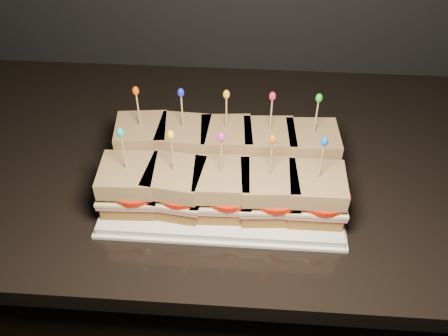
{
  "coord_description": "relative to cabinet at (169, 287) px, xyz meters",
  "views": [
    {
      "loc": [
        0.19,
        0.89,
        1.57
      ],
      "look_at": [
        0.14,
        1.56,
        0.97
      ],
      "focal_mm": 40.0,
      "sensor_mm": 36.0,
      "label": 1
    }
  ],
  "objects": [
    {
      "name": "sandwich_2_tomato",
      "position": [
        0.17,
        -0.05,
        0.54
      ],
      "size": [
        0.09,
        0.09,
        0.01
      ],
      "primitive_type": "cylinder",
      "color": "red",
      "rests_on": "sandwich_2_cheese"
    },
    {
      "name": "sandwich_7_ham",
      "position": [
        0.16,
        -0.16,
        0.52
      ],
      "size": [
        0.1,
        0.1,
        0.01
      ],
      "primitive_type": "cube",
      "rotation": [
        0.0,
        0.0,
        0.04
      ],
      "color": "#CE746C",
      "rests_on": "sandwich_7_bread_bot"
    },
    {
      "name": "platter",
      "position": [
        0.16,
        -0.1,
        0.48
      ],
      "size": [
        0.42,
        0.26,
        0.02
      ],
      "primitive_type": "cube",
      "color": "white",
      "rests_on": "granite_slab"
    },
    {
      "name": "sandwich_2_bread_bot",
      "position": [
        0.16,
        -0.04,
        0.5
      ],
      "size": [
        0.1,
        0.1,
        0.03
      ],
      "primitive_type": "cube",
      "rotation": [
        0.0,
        0.0,
        0.09
      ],
      "color": "brown",
      "rests_on": "platter"
    },
    {
      "name": "sandwich_0_ham",
      "position": [
        -0.0,
        -0.04,
        0.52
      ],
      "size": [
        0.11,
        0.11,
        0.01
      ],
      "primitive_type": "cube",
      "rotation": [
        0.0,
        0.0,
        0.11
      ],
      "color": "#CE746C",
      "rests_on": "sandwich_0_bread_bot"
    },
    {
      "name": "cabinet",
      "position": [
        0.0,
        0.0,
        0.0
      ],
      "size": [
        2.29,
        0.66,
        0.87
      ],
      "primitive_type": "cube",
      "color": "black",
      "rests_on": "ground"
    },
    {
      "name": "sandwich_7_bread_top",
      "position": [
        0.16,
        -0.16,
        0.56
      ],
      "size": [
        0.1,
        0.1,
        0.03
      ],
      "primitive_type": "cube",
      "rotation": [
        0.0,
        0.0,
        0.04
      ],
      "color": "brown",
      "rests_on": "sandwich_7_tomato"
    },
    {
      "name": "sandwich_9_pick",
      "position": [
        0.31,
        -0.16,
        0.6
      ],
      "size": [
        0.0,
        0.0,
        0.09
      ],
      "primitive_type": "cylinder",
      "color": "tan",
      "rests_on": "sandwich_9_bread_top"
    },
    {
      "name": "sandwich_4_bread_top",
      "position": [
        0.31,
        -0.04,
        0.56
      ],
      "size": [
        0.1,
        0.1,
        0.03
      ],
      "primitive_type": "cube",
      "rotation": [
        0.0,
        0.0,
        0.06
      ],
      "color": "brown",
      "rests_on": "sandwich_4_tomato"
    },
    {
      "name": "sandwich_5_tomato",
      "position": [
        0.01,
        -0.17,
        0.54
      ],
      "size": [
        0.09,
        0.09,
        0.01
      ],
      "primitive_type": "cylinder",
      "color": "red",
      "rests_on": "sandwich_5_cheese"
    },
    {
      "name": "sandwich_3_cheese",
      "position": [
        0.24,
        -0.04,
        0.53
      ],
      "size": [
        0.11,
        0.11,
        0.01
      ],
      "primitive_type": "cube",
      "rotation": [
        0.0,
        0.0,
        0.07
      ],
      "color": "beige",
      "rests_on": "sandwich_3_ham"
    },
    {
      "name": "sandwich_3_pick",
      "position": [
        0.24,
        -0.04,
        0.6
      ],
      "size": [
        0.0,
        0.0,
        0.09
      ],
      "primitive_type": "cylinder",
      "color": "tan",
      "rests_on": "sandwich_3_bread_top"
    },
    {
      "name": "sandwich_3_tomato",
      "position": [
        0.25,
        -0.05,
        0.54
      ],
      "size": [
        0.09,
        0.09,
        0.01
      ],
      "primitive_type": "cylinder",
      "color": "red",
      "rests_on": "sandwich_3_cheese"
    },
    {
      "name": "sandwich_1_tomato",
      "position": [
        0.09,
        -0.05,
        0.54
      ],
      "size": [
        0.09,
        0.09,
        0.01
      ],
      "primitive_type": "cylinder",
      "color": "red",
      "rests_on": "sandwich_1_cheese"
    },
    {
      "name": "sandwich_8_bread_bot",
      "position": [
        0.24,
        -0.16,
        0.5
      ],
      "size": [
        0.1,
        0.1,
        0.03
      ],
      "primitive_type": "cube",
      "rotation": [
        0.0,
        0.0,
        0.07
      ],
      "color": "brown",
      "rests_on": "platter"
    },
    {
      "name": "sandwich_5_bread_bot",
      "position": [
        -0.0,
        -0.16,
        0.5
      ],
      "size": [
        0.1,
        0.1,
        0.03
      ],
      "primitive_type": "cube",
      "rotation": [
        0.0,
        0.0,
        0.04
      ],
      "color": "brown",
      "rests_on": "platter"
    },
    {
      "name": "sandwich_3_ham",
      "position": [
        0.24,
        -0.04,
        0.52
      ],
      "size": [
        0.11,
        0.1,
        0.01
      ],
      "primitive_type": "cube",
      "rotation": [
        0.0,
        0.0,
        0.07
      ],
      "color": "#CE746C",
      "rests_on": "sandwich_3_bread_bot"
    },
    {
      "name": "sandwich_8_cheese",
      "position": [
        0.24,
        -0.16,
        0.53
      ],
      "size": [
        0.11,
        0.11,
        0.01
      ],
      "primitive_type": "cube",
      "rotation": [
        0.0,
        0.0,
        0.07
      ],
      "color": "beige",
      "rests_on": "sandwich_8_ham"
    },
    {
      "name": "sandwich_8_ham",
      "position": [
        0.24,
        -0.16,
        0.52
      ],
      "size": [
        0.11,
        0.1,
        0.01
      ],
      "primitive_type": "cube",
      "rotation": [
        0.0,
        0.0,
        0.07
      ],
      "color": "#CE746C",
      "rests_on": "sandwich_8_bread_bot"
    },
    {
      "name": "sandwich_2_pick",
      "position": [
        0.16,
        -0.04,
        0.6
      ],
      "size": [
        0.0,
        0.0,
        0.09
      ],
      "primitive_type": "cylinder",
      "color": "tan",
      "rests_on": "sandwich_2_bread_top"
    },
    {
      "name": "sandwich_2_cheese",
      "position": [
        0.16,
        -0.04,
        0.53
      ],
      "size": [
        0.11,
        0.11,
        0.01
      ],
      "primitive_type": "cube",
      "rotation": [
        0.0,
        0.0,
        0.09
      ],
      "color": "beige",
      "rests_on": "sandwich_2_ham"
    },
    {
      "name": "sandwich_4_pick",
      "position": [
        0.31,
        -0.04,
        0.6
      ],
      "size": [
        0.0,
        0.0,
        0.09
      ],
      "primitive_type": "cylinder",
      "color": "tan",
      "rests_on": "sandwich_4_bread_top"
    },
    {
      "name": "sandwich_9_ham",
      "position": [
        0.31,
        -0.16,
        0.52
      ],
      "size": [
        0.1,
        0.1,
        0.01
      ],
      "primitive_type": "cube",
      "rotation": [
        0.0,
        0.0,
        0.0
      ],
      "color": "#CE746C",
      "rests_on": "sandwich_9_bread_bot"
    },
    {
      "name": "sandwich_2_bread_top",
      "position": [
        0.16,
        -0.04,
        0.56
      ],
      "size": [
        0.1,
        0.1,
        0.03
      ],
      "primitive_type": "cube",
      "rotation": [
        0.0,
        0.0,
        0.09
      ],
      "color": "brown",
      "rests_on": "sandwich_2_tomato"
    },
    {
      "name": "sandwich_5_pick",
      "position": [
        -0.0,
        -0.16,
        0.6
      ],
      "size": [
        0.0,
        0.0,
        0.09
      ],
      "primitive_type": "cylinder",
      "color": "tan",
      "rests_on": "sandwich_5_bread_top"
    },
    {
      "name": "sandwich_8_frill",
      "position": [
        0.24,
        -0.16,
        0.65
      ],
      "size": [
        0.01,
        0.01,
        0.02
      ],
      "primitive_type": "ellipsoid",
      "color": "orange",
      "rests_on": "sandwich_8_pick"
    },
    {
      "name": "granite_slab",
      "position": [
        0.0,
        -0.0,
        0.46
      ],
      "size": [
        2.33,
        0.7,
        0.04
      ],
      "primitive_type": "cube",
      "color": "black",
      "rests_on": "cabinet"
    },
    {
      "name": "sandwich_2_frill",
      "position": [
        0.16,
        -0.04,
        0.65
      ],
      "size": [
        0.01,
        0.01,
        0.02
      ],
      "primitive_type": "ellipsoid",
      "color": "orange",
      "rests_on": "sandwich_2_pick"
    },
    {
      "name": "sandwich_3_bread_top",
      "position": [
        0.24,
        -0.04,
        0.56
      ],
      "size": [
        0.1,
        0.1,
        0.03
      ],
      "primitive_type": "cube",
      "rotation": [
        0.0,
        0.0,
        0.07
      ],
      "color": "brown",
      "rests_on": "sandwich_3_tomato"
    },
    {
      "name": "platter_rim",
      "position": [
        0.16,
        -0.1,
        0.48
      ],
      "size": [
        0.43,
        0.27,
        0.01
      ],
      "primitive_type": "cube",
      "color": "white",
      "rests_on": "granite_slab"
    },
    {
      "name": "sandwich_1_bread_top",
      "position": [
        0.08,
        -0.04,
        0.56
      ],
      "size": [
        0.1,
        0.1,
        0.03
      ],
      "primitive_type": "cube",
      "rotation": [
        0.0,
        0.0,
        -0.05
      ],
      "color": "brown",
      "rests_on": "sandwich_1_tomato"
    },
    {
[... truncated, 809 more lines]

